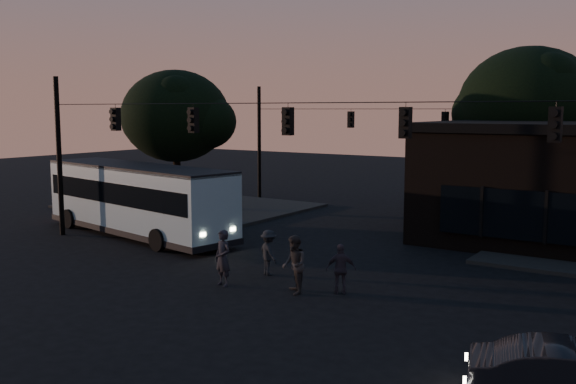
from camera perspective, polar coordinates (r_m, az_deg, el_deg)
The scene contains 12 objects.
ground at distance 20.70m, azimuth -6.23°, elevation -9.46°, with size 120.00×120.00×0.00m, color black.
sidewalk_far_left at distance 40.02m, azimuth -8.79°, elevation -1.21°, with size 14.00×10.00×0.15m, color black.
tree_behind at distance 38.18m, azimuth 20.56°, elevation 7.22°, with size 7.60×7.60×9.43m.
tree_left at distance 38.85m, azimuth -9.95°, elevation 6.65°, with size 6.40×6.40×8.30m.
signal_rig_near at distance 23.07m, azimuth 0.00°, elevation 3.57°, with size 26.24×0.30×7.50m.
signal_rig_far at distance 37.45m, azimuth 13.74°, elevation 4.44°, with size 26.24×0.30×7.50m.
bus at distance 31.18m, azimuth -13.28°, elevation -0.37°, with size 12.25×4.83×3.37m.
car at distance 14.37m, azimuth 24.19°, elevation -14.95°, with size 1.43×4.10×1.35m, color black.
pedestrian_a at distance 21.97m, azimuth -5.81°, elevation -5.87°, with size 0.70×0.46×1.92m, color black.
pedestrian_b at distance 20.96m, azimuth 0.55°, elevation -6.48°, with size 0.93×0.73×1.92m, color #2D2929.
pedestrian_c at distance 21.02m, azimuth 4.73°, elevation -6.84°, with size 0.97×0.40×1.66m, color #332B34.
pedestrian_d at distance 23.32m, azimuth -1.72°, elevation -5.40°, with size 1.07×0.61×1.65m, color black.
Camera 1 is at (12.76, -15.16, 5.97)m, focal length 40.00 mm.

